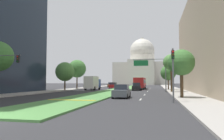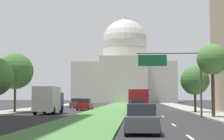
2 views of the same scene
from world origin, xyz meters
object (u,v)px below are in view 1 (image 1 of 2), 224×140
sedan_lead_stopped (122,91)px  box_truck_delivery (92,83)px  sedan_far_horizon (111,85)px  capitol_building (142,67)px  street_tree_right_mid (171,63)px  overhead_guide_sign (153,68)px  traffic_light_near_left (2,66)px  city_bus (140,82)px  street_tree_left_mid (65,72)px  traffic_light_near_right (173,68)px  street_tree_right_near (181,63)px  sedan_distant (113,86)px  sedan_midblock (137,87)px  street_tree_left_far (77,69)px  street_tree_right_far (168,73)px

sedan_lead_stopped → box_truck_delivery: size_ratio=0.65×
sedan_lead_stopped → sedan_far_horizon: sedan_far_horizon is taller
capitol_building → street_tree_right_mid: size_ratio=4.74×
overhead_guide_sign → box_truck_delivery: 16.00m
traffic_light_near_left → city_bus: size_ratio=0.47×
street_tree_left_mid → box_truck_delivery: (4.59, 5.33, -2.46)m
traffic_light_near_right → overhead_guide_sign: 20.39m
street_tree_right_mid → street_tree_right_near: bearing=-89.1°
street_tree_left_mid → sedan_distant: 18.88m
street_tree_right_mid → sedan_lead_stopped: size_ratio=1.70×
sedan_lead_stopped → sedan_midblock: sedan_midblock is taller
box_truck_delivery → overhead_guide_sign: bearing=-25.3°
overhead_guide_sign → street_tree_left_mid: bearing=175.8°
sedan_lead_stopped → box_truck_delivery: box_truck_delivery is taller
sedan_far_horizon → city_bus: city_bus is taller
overhead_guide_sign → sedan_lead_stopped: (-3.60, -15.20, -3.90)m
street_tree_left_mid → city_bus: 20.43m
street_tree_left_far → sedan_distant: 12.67m
traffic_light_near_right → street_tree_left_far: size_ratio=0.69×
overhead_guide_sign → sedan_lead_stopped: overhead_guide_sign is taller
capitol_building → street_tree_left_far: 80.82m
street_tree_right_near → traffic_light_near_left: bearing=-166.3°
traffic_light_near_right → sedan_lead_stopped: (-5.80, 5.02, -2.53)m
capitol_building → street_tree_left_mid: size_ratio=5.39×
traffic_light_near_left → street_tree_right_mid: street_tree_right_mid is taller
street_tree_right_near → sedan_midblock: 22.79m
street_tree_right_near → street_tree_right_far: street_tree_right_far is taller
street_tree_left_mid → traffic_light_near_left: bearing=-84.9°
traffic_light_near_right → sedan_lead_stopped: bearing=139.1°
street_tree_right_mid → street_tree_left_far: bearing=155.5°
box_truck_delivery → city_bus: size_ratio=0.58×
street_tree_left_mid → city_bus: size_ratio=0.57×
overhead_guide_sign → sedan_far_horizon: size_ratio=1.45×
sedan_midblock → street_tree_right_near: bearing=-71.0°
street_tree_right_mid → sedan_lead_stopped: street_tree_right_mid is taller
sedan_midblock → traffic_light_near_right: bearing=-77.4°
street_tree_right_mid → sedan_lead_stopped: 16.63m
traffic_light_near_right → sedan_distant: bearing=109.5°
overhead_guide_sign → sedan_midblock: size_ratio=1.48×
street_tree_right_mid → sedan_far_horizon: 36.23m
sedan_midblock → overhead_guide_sign: bearing=-59.8°
traffic_light_near_right → street_tree_left_mid: bearing=134.2°
sedan_midblock → sedan_far_horizon: bearing=114.5°
traffic_light_near_right → street_tree_left_far: street_tree_left_far is taller
street_tree_right_near → sedan_midblock: size_ratio=1.34×
capitol_building → street_tree_right_near: capitol_building is taller
overhead_guide_sign → street_tree_right_far: size_ratio=1.11×
overhead_guide_sign → sedan_distant: 22.16m
sedan_midblock → capitol_building: bearing=92.8°
capitol_building → traffic_light_near_left: bearing=-94.8°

